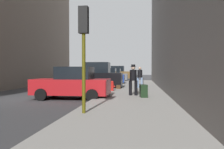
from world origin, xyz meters
TOP-DOWN VIEW (x-y plane):
  - ground_plane at (0.00, 0.00)m, footprint 120.00×120.00m
  - sidewalk at (6.00, 0.00)m, footprint 4.00×40.00m
  - parked_red_hatchback at (2.65, 0.53)m, footprint 4.21×2.08m
  - parked_black_suv at (2.65, 6.84)m, footprint 4.63×2.12m
  - parked_blue_sedan at (2.65, 12.50)m, footprint 4.25×2.15m
  - parked_gray_coupe at (2.65, 18.15)m, footprint 4.22×2.09m
  - parked_bronze_suv at (2.65, 23.81)m, footprint 4.62×2.11m
  - fire_hydrant at (4.45, 3.94)m, footprint 0.42×0.22m
  - traffic_light at (4.50, -4.03)m, footprint 0.32×0.32m
  - pedestrian_with_fedora at (6.00, 1.36)m, footprint 0.51×0.43m
  - pedestrian_in_jeans at (6.38, 6.72)m, footprint 0.53×0.49m
  - rolling_suitcase at (6.58, 0.57)m, footprint 0.45×0.61m
  - duffel_bag at (4.73, 5.68)m, footprint 0.32×0.44m

SIDE VIEW (x-z plane):
  - ground_plane at x=0.00m, z-range 0.00..0.00m
  - sidewalk at x=6.00m, z-range 0.00..0.15m
  - duffel_bag at x=4.73m, z-range 0.15..0.43m
  - rolling_suitcase at x=6.58m, z-range -0.03..1.01m
  - fire_hydrant at x=4.45m, z-range 0.15..0.85m
  - parked_red_hatchback at x=2.65m, z-range -0.05..1.74m
  - parked_blue_sedan at x=2.65m, z-range -0.05..1.74m
  - parked_gray_coupe at x=2.65m, z-range -0.05..1.74m
  - parked_black_suv at x=2.65m, z-range -0.09..2.16m
  - parked_bronze_suv at x=2.65m, z-range -0.09..2.16m
  - pedestrian_in_jeans at x=6.38m, z-range 0.25..1.96m
  - pedestrian_with_fedora at x=6.00m, z-range 0.25..2.02m
  - traffic_light at x=4.50m, z-range 0.96..4.56m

